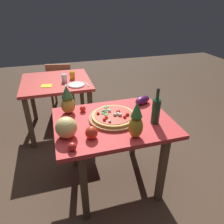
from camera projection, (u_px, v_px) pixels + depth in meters
The scene contains 20 objects.
ground_plane at pixel (113, 180), 2.36m from camera, with size 10.00×10.00×0.00m, color #4C3828.
display_table at pixel (113, 130), 2.04m from camera, with size 1.10×0.83×0.78m.
background_table at pixel (57, 88), 2.99m from camera, with size 0.94×0.90×0.78m.
dining_chair at pixel (61, 83), 3.67m from camera, with size 0.47×0.47×0.85m.
pizza_board at pixel (113, 118), 2.00m from camera, with size 0.47×0.47×0.03m, color brown.
pizza at pixel (114, 115), 1.99m from camera, with size 0.41×0.41×0.06m.
wine_bottle at pixel (156, 111), 1.89m from camera, with size 0.08×0.08×0.34m.
pineapple_left at pixel (136, 122), 1.68m from camera, with size 0.12×0.12×0.33m.
pineapple_right at pixel (68, 101), 2.06m from camera, with size 0.14×0.14×0.29m.
melon at pixel (66, 127), 1.71m from camera, with size 0.18×0.18×0.18m, color #E6CA74.
bell_pepper at pixel (91, 133), 1.71m from camera, with size 0.10×0.10×0.11m, color red.
eggplant at pixel (142, 100), 2.27m from camera, with size 0.20×0.09×0.09m, color #4C1753.
tomato_by_bottle at pixel (72, 147), 1.58m from camera, with size 0.07×0.07×0.07m, color red.
tomato_beside_pepper at pixel (83, 109), 2.13m from camera, with size 0.06×0.06×0.06m, color red.
drinking_glass_juice at pixel (72, 75), 2.99m from camera, with size 0.07×0.07×0.10m, color gold.
drinking_glass_water at pixel (64, 78), 2.87m from camera, with size 0.07×0.07×0.11m, color silver.
dinner_plate at pixel (76, 85), 2.77m from camera, with size 0.22×0.22×0.02m, color white.
fork_utensil at pixel (66, 86), 2.74m from camera, with size 0.02×0.18×0.01m, color silver.
knife_utensil at pixel (87, 84), 2.81m from camera, with size 0.02×0.18×0.01m, color silver.
napkin_folded at pixel (47, 86), 2.75m from camera, with size 0.14×0.12×0.01m, color yellow.
Camera 1 is at (-0.49, -1.63, 1.81)m, focal length 33.63 mm.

